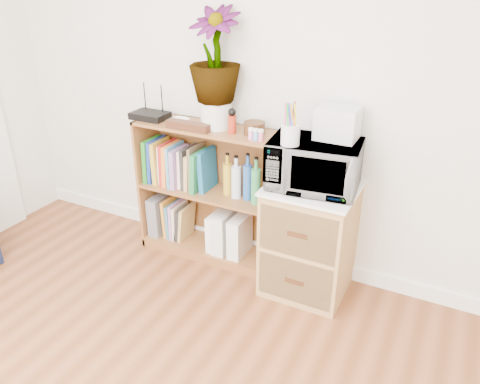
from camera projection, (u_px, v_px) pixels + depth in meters
The scene contains 21 objects.
skirting_board at pixel (263, 249), 3.34m from camera, with size 4.00×0.02×0.10m, color white.
bookshelf at pixel (209, 194), 3.19m from camera, with size 1.00×0.30×0.95m, color brown.
wicker_unit at pixel (309, 241), 2.88m from camera, with size 0.50×0.45×0.70m, color #9E7542.
microwave at pixel (314, 165), 2.65m from camera, with size 0.51×0.34×0.28m, color silver.
pen_cup at pixel (290, 135), 2.51m from camera, with size 0.10×0.10×0.11m, color silver.
small_appliance at pixel (338, 123), 2.59m from camera, with size 0.23×0.19×0.18m, color silver.
router at pixel (150, 115), 3.13m from camera, with size 0.24×0.17×0.04m, color black.
white_bowl at pixel (179, 122), 3.03m from camera, with size 0.13×0.13×0.03m, color white.
plant_pot at pixel (216, 114), 2.94m from camera, with size 0.20×0.20×0.17m, color silver.
potted_plant at pixel (215, 55), 2.78m from camera, with size 0.31×0.31×0.56m, color #326F2C.
trinket_box at pixel (188, 126), 2.92m from camera, with size 0.30×0.07×0.05m, color #32180D.
kokeshi_doll at pixel (232, 124), 2.84m from camera, with size 0.05×0.05×0.11m, color maroon.
wooden_bowl at pixel (254, 128), 2.84m from camera, with size 0.13×0.13×0.07m, color #39230F.
paint_jars at pixel (256, 135), 2.74m from camera, with size 0.12×0.04×0.06m, color pink.
file_box at pixel (161, 213), 3.47m from camera, with size 0.09×0.23×0.29m, color slate.
magazine_holder_left at pixel (218, 231), 3.27m from camera, with size 0.08×0.21×0.27m, color white.
magazine_holder_mid at pixel (225, 231), 3.24m from camera, with size 0.09×0.23×0.29m, color silver.
magazine_holder_right at pixel (240, 235), 3.20m from camera, with size 0.09×0.23×0.28m, color silver.
cookbooks at pixel (179, 165), 3.21m from camera, with size 0.47×0.20×0.31m.
liquor_bottles at pixel (242, 178), 3.01m from camera, with size 0.29×0.07×0.31m.
lower_books at pixel (178, 220), 3.42m from camera, with size 0.19×0.19×0.29m.
Camera 1 is at (1.13, -0.36, 1.88)m, focal length 35.00 mm.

